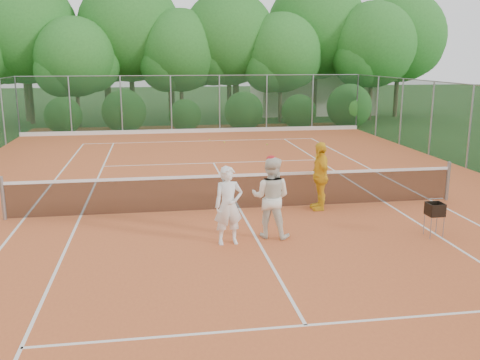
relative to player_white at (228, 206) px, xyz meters
The scene contains 14 objects.
ground 2.83m from the player_white, 75.87° to the left, with size 120.00×120.00×0.00m, color #1E4418.
clay_court 2.82m from the player_white, 75.87° to the left, with size 18.00×36.00×0.02m, color #CC5F2F.
club_building 28.31m from the player_white, 70.05° to the left, with size 8.00×5.00×3.00m, color beige.
tennis_net 2.71m from the player_white, 75.87° to the left, with size 11.97×0.10×1.10m.
player_white is the anchor object (origin of this frame).
player_center_grp 1.04m from the player_white, 17.23° to the left, with size 1.10×1.00×1.86m.
player_yellow 3.58m from the player_white, 39.83° to the left, with size 1.06×0.44×1.81m, color yellow.
ball_hopper 4.65m from the player_white, ahead, with size 0.34×0.34×0.78m.
stray_ball_a 14.68m from the player_white, 85.77° to the left, with size 0.07×0.07×0.07m, color #C3DA32.
stray_ball_b 13.34m from the player_white, 74.55° to the left, with size 0.07×0.07×0.07m, color #B2CC2F.
stray_ball_c 13.91m from the player_white, 83.01° to the left, with size 0.07×0.07×0.07m, color #C1CE30.
court_markings 2.82m from the player_white, 75.87° to the left, with size 11.03×23.83×0.01m.
fence_back 17.63m from the player_white, 87.87° to the left, with size 18.07×0.07×3.00m.
tropical_treeline 23.31m from the player_white, 84.77° to the left, with size 32.10×8.49×15.03m.
Camera 1 is at (-2.14, -13.53, 3.99)m, focal length 40.00 mm.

